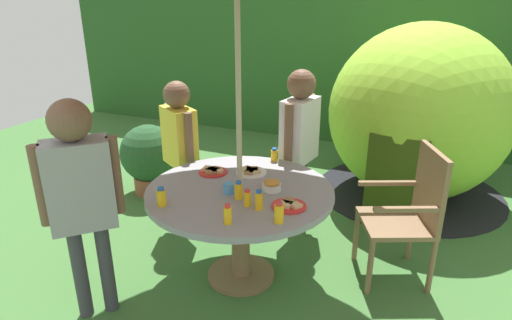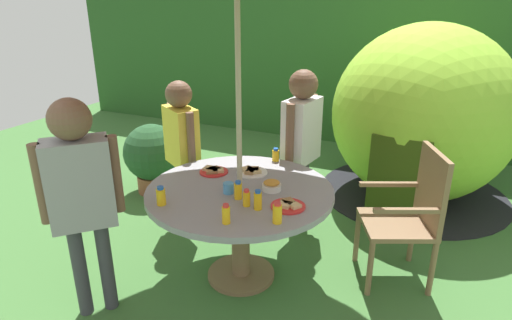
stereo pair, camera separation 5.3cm
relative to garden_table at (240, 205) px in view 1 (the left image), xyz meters
The scene contains 21 objects.
ground_plane 0.60m from the garden_table, ahead, with size 10.00×10.00×0.02m, color #3D6B33.
hedge_backdrop 3.73m from the garden_table, 90.00° to the left, with size 9.00×0.70×2.09m, color #285623.
garden_table is the anchor object (origin of this frame).
wooden_chair 1.20m from the garden_table, 24.10° to the left, with size 0.61×0.61×0.99m.
dome_tent 2.28m from the garden_table, 63.62° to the left, with size 2.06×2.06×1.73m.
potted_plant 1.79m from the garden_table, 147.26° to the left, with size 0.59×0.59×0.73m.
child_in_white_shirt 0.95m from the garden_table, 81.37° to the left, with size 0.25×0.47×1.40m.
child_in_yellow_shirt 0.98m from the garden_table, 148.01° to the left, with size 0.39×0.34×1.31m.
child_in_grey_shirt 1.05m from the garden_table, 134.26° to the right, with size 0.41×0.41×1.43m.
snack_bowl 0.27m from the garden_table, 17.93° to the left, with size 0.13×0.13×0.07m.
plate_front_edge 0.44m from the garden_table, 16.92° to the right, with size 0.22×0.22×0.03m.
plate_far_left 0.32m from the garden_table, 98.61° to the left, with size 0.23×0.23×0.03m.
plate_center_back 0.38m from the garden_table, 150.23° to the left, with size 0.21×0.21×0.03m.
juice_bottle_near_left 0.57m from the garden_table, 129.20° to the right, with size 0.06×0.06×0.12m.
juice_bottle_near_right 0.32m from the garden_table, 54.22° to the right, with size 0.05×0.05×0.11m.
juice_bottle_far_right 0.38m from the garden_table, 43.61° to the right, with size 0.05×0.05×0.13m.
juice_bottle_center_front 0.52m from the garden_table, 72.93° to the right, with size 0.05×0.05×0.12m.
juice_bottle_mid_left 0.62m from the garden_table, 87.69° to the left, with size 0.06×0.06×0.11m.
juice_bottle_mid_right 0.24m from the garden_table, 67.49° to the right, with size 0.05×0.05×0.12m.
juice_bottle_back_edge 0.56m from the garden_table, 39.16° to the right, with size 0.06×0.06×0.13m.
cup_near 0.19m from the garden_table, 112.09° to the right, with size 0.07×0.07×0.07m, color #4C99D8.
Camera 1 is at (1.17, -2.43, 1.96)m, focal length 30.27 mm.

